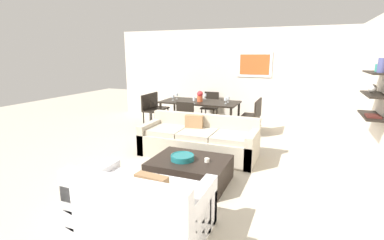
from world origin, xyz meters
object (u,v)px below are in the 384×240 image
Objects in this scene: centerpiece_vase at (200,96)px; dining_chair_right_far at (255,113)px; dining_chair_head at (210,105)px; wine_glass_right_near at (226,99)px; wine_glass_head at (205,95)px; wine_glass_right_far at (228,98)px; candle_jar at (207,160)px; dining_chair_right_near at (252,116)px; dining_chair_left_far at (157,105)px; loveseat_white at (141,207)px; dining_chair_foot at (187,117)px; dining_table at (200,104)px; wine_glass_left_near at (173,96)px; coffee_table at (190,171)px; wine_glass_left_far at (177,95)px; sofa_beige at (199,141)px; decorative_bowl at (182,157)px; dining_chair_left_near at (149,108)px; wine_glass_foot at (194,99)px.

dining_chair_right_far is at bearing 10.83° from centerpiece_vase.
wine_glass_right_near is at bearing -54.05° from dining_chair_head.
centerpiece_vase is at bearing -88.02° from wine_glass_head.
candle_jar is at bearing -80.35° from wine_glass_right_far.
dining_chair_right_near is 2.90m from dining_chair_left_far.
wine_glass_right_near is at bearing -36.84° from wine_glass_head.
loveseat_white is at bearing -63.18° from dining_chair_left_far.
dining_chair_foot is 3.03× the size of centerpiece_vase.
loveseat_white is at bearing -78.82° from wine_glass_head.
dining_table is at bearing -171.20° from dining_chair_right_far.
candle_jar is at bearing -92.12° from dining_chair_right_far.
dining_chair_right_far is 2.23m from wine_glass_left_near.
coffee_table is at bearing -72.28° from centerpiece_vase.
dining_chair_foot is 1.13m from wine_glass_left_near.
coffee_table is at bearing -62.03° from wine_glass_left_far.
loveseat_white is 9.79× the size of wine_glass_head.
wine_glass_left_far is (-1.46, 2.13, 0.58)m from sofa_beige.
centerpiece_vase is (-1.01, 3.16, 0.71)m from coffee_table.
dining_chair_right_near is 3.03× the size of centerpiece_vase.
dining_chair_left_near is (-2.36, 3.05, 0.08)m from decorative_bowl.
wine_glass_foot reaches higher than dining_chair_left_far.
wine_glass_right_far is (-0.28, 3.33, 0.66)m from coffee_table.
wine_glass_right_far is (0.02, 2.13, 0.56)m from sofa_beige.
sofa_beige is 1.11× the size of dining_table.
dining_chair_right_near is 6.13× the size of wine_glass_right_far.
wine_glass_left_far is (-2.18, -0.10, 0.37)m from dining_chair_right_far.
centerpiece_vase is at bearing 88.88° from dining_chair_foot.
loveseat_white is at bearing -60.87° from dining_chair_left_near.
wine_glass_right_near is at bearing 2.63° from dining_chair_left_near.
wine_glass_foot reaches higher than wine_glass_left_near.
wine_glass_left_far is (-1.67, 3.39, 0.44)m from decorative_bowl.
dining_chair_right_near reaches higher than decorative_bowl.
wine_glass_foot reaches higher than dining_chair_left_near.
wine_glass_left_far reaches higher than decorative_bowl.
dining_chair_left_far is (-2.87, 0.44, 0.00)m from dining_chair_right_near.
dining_chair_right_near and dining_chair_left_near have the same top height.
dining_chair_left_near is at bearing -90.00° from dining_chair_left_far.
dining_chair_left_far reaches higher than decorative_bowl.
wine_glass_right_far reaches higher than dining_chair_left_near.
wine_glass_head is at bearing 91.98° from centerpiece_vase.
dining_chair_left_far is (-2.36, 3.49, 0.08)m from decorative_bowl.
dining_chair_foot is at bearing -38.03° from dining_chair_left_far.
wine_glass_right_near is 0.93m from wine_glass_head.
decorative_bowl is 2.55× the size of wine_glass_right_far.
candle_jar is 0.09× the size of dining_chair_right_near.
dining_chair_left_near is 5.70× the size of wine_glass_head.
wine_glass_left_near is at bearing 177.37° from dining_chair_right_near.
wine_glass_right_near is (0.74, -1.02, 0.36)m from dining_chair_head.
dining_table is 13.17× the size of wine_glass_left_near.
dining_chair_right_far is (1.43, 0.22, -0.18)m from dining_table.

